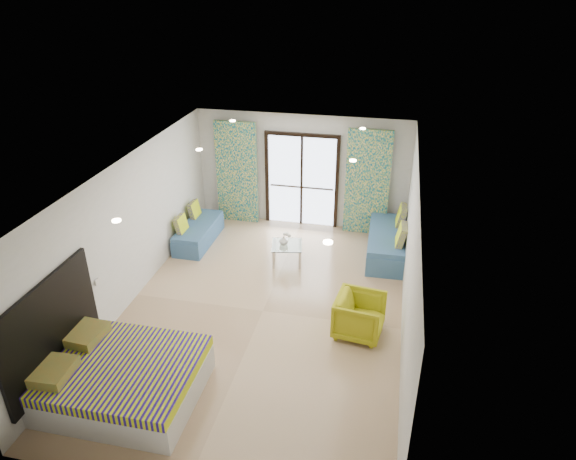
% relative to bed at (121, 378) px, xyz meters
% --- Properties ---
extents(floor, '(5.00, 7.50, 0.01)m').
position_rel_bed_xyz_m(floor, '(1.48, 2.43, -0.31)').
color(floor, tan).
rests_on(floor, ground).
extents(ceiling, '(5.00, 7.50, 0.01)m').
position_rel_bed_xyz_m(ceiling, '(1.48, 2.43, 2.39)').
color(ceiling, silver).
rests_on(ceiling, ground).
extents(wall_back, '(5.00, 0.01, 2.70)m').
position_rel_bed_xyz_m(wall_back, '(1.48, 6.18, 1.04)').
color(wall_back, silver).
rests_on(wall_back, ground).
extents(wall_front, '(5.00, 0.01, 2.70)m').
position_rel_bed_xyz_m(wall_front, '(1.48, -1.32, 1.04)').
color(wall_front, silver).
rests_on(wall_front, ground).
extents(wall_left, '(0.01, 7.50, 2.70)m').
position_rel_bed_xyz_m(wall_left, '(-1.02, 2.43, 1.04)').
color(wall_left, silver).
rests_on(wall_left, ground).
extents(wall_right, '(0.01, 7.50, 2.70)m').
position_rel_bed_xyz_m(wall_right, '(3.98, 2.43, 1.04)').
color(wall_right, silver).
rests_on(wall_right, ground).
extents(balcony_door, '(1.76, 0.08, 2.28)m').
position_rel_bed_xyz_m(balcony_door, '(1.48, 6.15, 0.95)').
color(balcony_door, black).
rests_on(balcony_door, floor).
extents(balcony_rail, '(1.52, 0.03, 0.04)m').
position_rel_bed_xyz_m(balcony_rail, '(1.48, 6.16, 0.64)').
color(balcony_rail, '#595451').
rests_on(balcony_rail, balcony_door).
extents(curtain_left, '(1.00, 0.10, 2.50)m').
position_rel_bed_xyz_m(curtain_left, '(-0.07, 6.00, 0.94)').
color(curtain_left, silver).
rests_on(curtain_left, floor).
extents(curtain_right, '(1.00, 0.10, 2.50)m').
position_rel_bed_xyz_m(curtain_right, '(3.03, 6.00, 0.94)').
color(curtain_right, silver).
rests_on(curtain_right, floor).
extents(downlight_a, '(0.12, 0.12, 0.02)m').
position_rel_bed_xyz_m(downlight_a, '(0.08, 0.43, 2.36)').
color(downlight_a, '#FFE0B2').
rests_on(downlight_a, ceiling).
extents(downlight_b, '(0.12, 0.12, 0.02)m').
position_rel_bed_xyz_m(downlight_b, '(2.88, 0.43, 2.36)').
color(downlight_b, '#FFE0B2').
rests_on(downlight_b, ceiling).
extents(downlight_c, '(0.12, 0.12, 0.02)m').
position_rel_bed_xyz_m(downlight_c, '(0.08, 3.43, 2.36)').
color(downlight_c, '#FFE0B2').
rests_on(downlight_c, ceiling).
extents(downlight_d, '(0.12, 0.12, 0.02)m').
position_rel_bed_xyz_m(downlight_d, '(2.88, 3.43, 2.36)').
color(downlight_d, '#FFE0B2').
rests_on(downlight_d, ceiling).
extents(downlight_e, '(0.12, 0.12, 0.02)m').
position_rel_bed_xyz_m(downlight_e, '(0.08, 5.43, 2.36)').
color(downlight_e, '#FFE0B2').
rests_on(downlight_e, ceiling).
extents(downlight_f, '(0.12, 0.12, 0.02)m').
position_rel_bed_xyz_m(downlight_f, '(2.88, 5.43, 2.36)').
color(downlight_f, '#FFE0B2').
rests_on(downlight_f, ceiling).
extents(headboard, '(0.06, 2.10, 1.50)m').
position_rel_bed_xyz_m(headboard, '(-0.98, -0.00, 0.74)').
color(headboard, black).
rests_on(headboard, floor).
extents(switch_plate, '(0.02, 0.10, 0.10)m').
position_rel_bed_xyz_m(switch_plate, '(-0.99, 1.25, 0.74)').
color(switch_plate, silver).
rests_on(switch_plate, wall_left).
extents(bed, '(2.16, 1.76, 0.75)m').
position_rel_bed_xyz_m(bed, '(0.00, 0.00, 0.00)').
color(bed, silver).
rests_on(bed, floor).
extents(daybed_left, '(0.65, 1.66, 0.82)m').
position_rel_bed_xyz_m(daybed_left, '(-0.64, 4.70, -0.06)').
color(daybed_left, '#3A608B').
rests_on(daybed_left, floor).
extents(daybed_right, '(0.82, 2.01, 0.98)m').
position_rel_bed_xyz_m(daybed_right, '(3.60, 5.01, -0.01)').
color(daybed_right, '#3A608B').
rests_on(daybed_right, floor).
extents(coffee_table, '(0.74, 0.74, 0.73)m').
position_rel_bed_xyz_m(coffee_table, '(1.54, 4.25, 0.06)').
color(coffee_table, silver).
rests_on(coffee_table, floor).
extents(vase, '(0.22, 0.22, 0.19)m').
position_rel_bed_xyz_m(vase, '(1.47, 4.24, 0.20)').
color(vase, white).
rests_on(vase, coffee_table).
extents(armchair, '(0.83, 0.87, 0.81)m').
position_rel_bed_xyz_m(armchair, '(3.25, 2.17, 0.09)').
color(armchair, '#AEAD16').
rests_on(armchair, floor).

